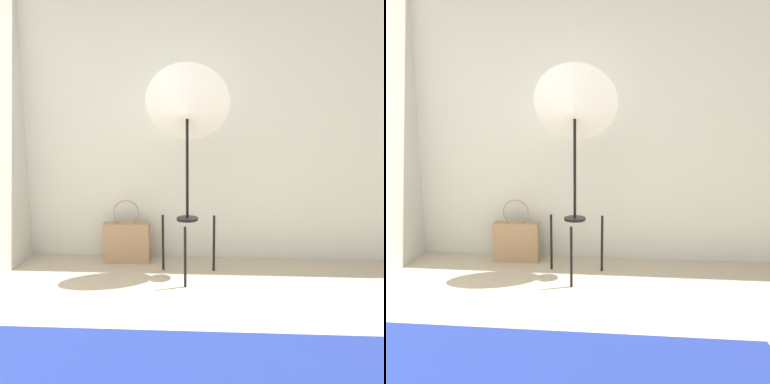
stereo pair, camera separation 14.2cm
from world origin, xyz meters
The scene contains 3 objects.
wall_back centered at (0.00, 2.41, 1.30)m, with size 8.00×0.05×2.60m.
photo_umbrella centered at (0.17, 1.93, 1.29)m, with size 0.64×0.46×1.63m.
tote_bag centered at (-0.37, 2.22, 0.18)m, with size 0.39×0.11×0.54m.
Camera 2 is at (0.55, -1.43, 1.30)m, focal length 42.00 mm.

